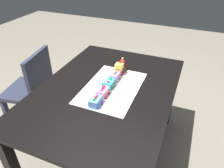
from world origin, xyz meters
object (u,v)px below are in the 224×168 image
cake_locomotive (121,67)px  birthday_candle (102,85)px  cake_car_flatbed_sky_blue (96,101)px  dining_table (106,99)px  cake_car_gondola_lavender (115,76)px  cake_car_caboose_turquoise (109,84)px  chair (33,88)px  cake_car_hopper_bubblegum (103,92)px

cake_locomotive → birthday_candle: bearing=0.0°
cake_car_flatbed_sky_blue → birthday_candle: birthday_candle is taller
dining_table → birthday_candle: bearing=8.8°
cake_car_gondola_lavender → birthday_candle: (0.24, -0.00, 0.07)m
cake_car_caboose_turquoise → birthday_candle: 0.14m
dining_table → cake_car_caboose_turquoise: cake_car_caboose_turquoise is taller
dining_table → chair: (-0.07, -0.83, -0.16)m
chair → cake_locomotive: bearing=93.3°
dining_table → cake_locomotive: 0.31m
cake_locomotive → chair: bearing=-77.0°
dining_table → cake_locomotive: bearing=176.6°
birthday_candle → chair: bearing=-101.8°
cake_car_caboose_turquoise → chair: bearing=-93.5°
cake_car_gondola_lavender → birthday_candle: size_ratio=1.80×
cake_car_flatbed_sky_blue → cake_car_caboose_turquoise: bearing=180.0°
birthday_candle → cake_car_gondola_lavender: bearing=180.0°
cake_car_gondola_lavender → cake_car_flatbed_sky_blue: bearing=0.0°
cake_locomotive → cake_car_gondola_lavender: 0.13m
cake_locomotive → cake_car_flatbed_sky_blue: bearing=0.0°
cake_car_flatbed_sky_blue → birthday_candle: bearing=-180.0°
cake_car_hopper_bubblegum → birthday_candle: bearing=-0.0°
cake_car_caboose_turquoise → cake_car_flatbed_sky_blue: same height
cake_car_gondola_lavender → birthday_candle: 0.25m
dining_table → cake_locomotive: cake_locomotive is taller
cake_locomotive → cake_car_caboose_turquoise: bearing=0.0°
cake_car_hopper_bubblegum → birthday_candle: birthday_candle is taller
cake_locomotive → cake_car_gondola_lavender: cake_locomotive is taller
cake_car_hopper_bubblegum → cake_car_flatbed_sky_blue: bearing=0.0°
cake_car_gondola_lavender → birthday_candle: bearing=-0.0°
birthday_candle → cake_locomotive: bearing=180.0°
cake_car_hopper_bubblegum → cake_car_gondola_lavender: bearing=180.0°
cake_car_gondola_lavender → dining_table: bearing=-6.5°
dining_table → cake_car_hopper_bubblegum: cake_car_hopper_bubblegum is taller
cake_locomotive → cake_car_gondola_lavender: (0.13, 0.00, -0.02)m
cake_car_gondola_lavender → cake_car_caboose_turquoise: 0.12m
chair → cake_locomotive: size_ratio=6.14×
cake_locomotive → cake_car_flatbed_sky_blue: (0.48, 0.00, -0.02)m
cake_car_caboose_turquoise → cake_car_hopper_bubblegum: same height
chair → cake_car_caboose_turquoise: size_ratio=8.60×
dining_table → cake_car_flatbed_sky_blue: bearing=4.3°
cake_car_hopper_bubblegum → cake_car_caboose_turquoise: bearing=180.0°
chair → birthday_candle: size_ratio=15.50×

